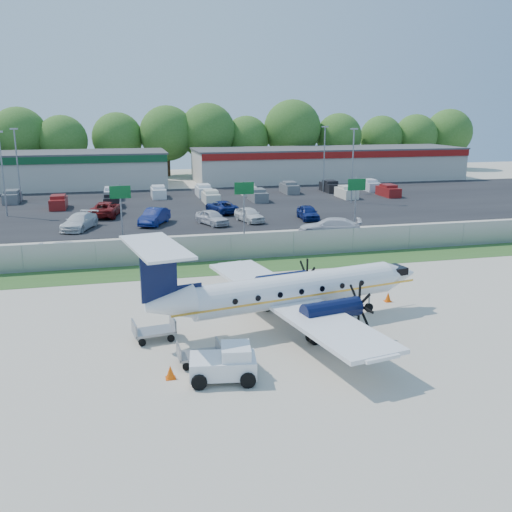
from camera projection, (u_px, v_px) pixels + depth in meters
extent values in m
plane|color=beige|center=(282.00, 324.00, 30.62)|extent=(170.00, 170.00, 0.00)
cube|color=#2D561E|center=(237.00, 267.00, 41.91)|extent=(170.00, 4.00, 0.02)
cube|color=black|center=(220.00, 245.00, 48.50)|extent=(170.00, 8.00, 0.02)
cube|color=black|center=(189.00, 206.00, 68.27)|extent=(170.00, 32.00, 0.02)
cube|color=gray|center=(231.00, 247.00, 43.55)|extent=(120.00, 0.02, 1.90)
cube|color=gray|center=(231.00, 235.00, 43.31)|extent=(120.00, 0.06, 0.06)
cube|color=gray|center=(231.00, 259.00, 43.79)|extent=(120.00, 0.06, 0.06)
cube|color=beige|center=(5.00, 172.00, 82.86)|extent=(46.00, 12.00, 5.00)
cube|color=#474749|center=(3.00, 154.00, 82.21)|extent=(46.40, 12.40, 0.24)
cube|color=beige|center=(328.00, 164.00, 94.33)|extent=(44.00, 12.00, 5.00)
cube|color=#474749|center=(329.00, 148.00, 93.68)|extent=(44.40, 12.40, 0.24)
cube|color=maroon|center=(343.00, 155.00, 88.09)|extent=(44.00, 0.20, 1.00)
cylinder|color=gray|center=(121.00, 212.00, 49.82)|extent=(0.14, 0.14, 5.00)
cube|color=#0C5923|center=(120.00, 192.00, 49.23)|extent=(1.80, 0.08, 1.10)
cylinder|color=gray|center=(244.00, 208.00, 52.34)|extent=(0.14, 0.14, 5.00)
cube|color=#0C5923|center=(244.00, 188.00, 51.75)|extent=(1.80, 0.08, 1.10)
cylinder|color=gray|center=(355.00, 203.00, 54.86)|extent=(0.14, 0.14, 5.00)
cube|color=#0C5923|center=(357.00, 185.00, 54.27)|extent=(1.80, 0.08, 1.10)
cylinder|color=gray|center=(3.00, 175.00, 60.69)|extent=(0.18, 0.18, 9.00)
cylinder|color=gray|center=(353.00, 166.00, 69.86)|extent=(0.18, 0.18, 9.00)
cube|color=gray|center=(354.00, 129.00, 68.75)|extent=(0.90, 0.35, 0.18)
cylinder|color=gray|center=(18.00, 166.00, 70.10)|extent=(0.18, 0.18, 9.00)
cube|color=gray|center=(14.00, 129.00, 68.99)|extent=(0.90, 0.35, 0.18)
cylinder|color=gray|center=(324.00, 160.00, 79.28)|extent=(0.18, 0.18, 9.00)
cube|color=gray|center=(325.00, 127.00, 78.16)|extent=(0.90, 0.35, 0.18)
cylinder|color=white|center=(296.00, 289.00, 30.12)|extent=(11.55, 3.89, 1.74)
cone|color=white|center=(398.00, 275.00, 32.84)|extent=(2.31, 2.09, 1.74)
cone|color=white|center=(169.00, 304.00, 27.28)|extent=(2.67, 2.16, 1.74)
cube|color=black|center=(396.00, 270.00, 32.69)|extent=(1.03, 1.32, 0.41)
cube|color=white|center=(288.00, 300.00, 30.06)|extent=(5.95, 16.35, 0.20)
cylinder|color=black|center=(331.00, 310.00, 28.10)|extent=(3.24, 1.58, 1.01)
cylinder|color=black|center=(282.00, 282.00, 32.76)|extent=(3.24, 1.58, 1.01)
cube|color=black|center=(159.00, 274.00, 26.71)|extent=(1.74, 0.49, 2.65)
cube|color=white|center=(156.00, 247.00, 26.34)|extent=(3.24, 5.98, 0.13)
cylinder|color=gray|center=(369.00, 302.00, 32.38)|extent=(0.11, 0.11, 1.19)
cylinder|color=black|center=(369.00, 307.00, 32.47)|extent=(0.53, 0.26, 0.51)
cylinder|color=black|center=(313.00, 338.00, 28.01)|extent=(0.64, 0.47, 0.59)
cylinder|color=black|center=(266.00, 305.00, 32.68)|extent=(0.64, 0.47, 0.59)
cube|color=white|center=(223.00, 366.00, 24.23)|extent=(3.01, 2.08, 0.78)
cube|color=white|center=(236.00, 352.00, 24.12)|extent=(1.43, 1.62, 0.56)
cube|color=black|center=(248.00, 351.00, 24.16)|extent=(0.38, 1.25, 0.45)
cylinder|color=black|center=(199.00, 382.00, 23.37)|extent=(0.70, 0.34, 0.67)
cylinder|color=black|center=(199.00, 364.00, 25.05)|extent=(0.70, 0.34, 0.67)
cylinder|color=black|center=(248.00, 380.00, 23.54)|extent=(0.70, 0.34, 0.67)
cylinder|color=black|center=(245.00, 362.00, 25.23)|extent=(0.70, 0.34, 0.67)
cube|color=gray|center=(154.00, 331.00, 28.42)|extent=(2.19, 1.50, 0.12)
cube|color=gray|center=(134.00, 328.00, 28.00)|extent=(0.25, 1.22, 0.61)
cube|color=gray|center=(173.00, 323.00, 28.70)|extent=(0.25, 1.22, 0.61)
cylinder|color=black|center=(142.00, 343.00, 27.73)|extent=(0.38, 0.17, 0.37)
cylinder|color=black|center=(138.00, 334.00, 28.74)|extent=(0.38, 0.17, 0.37)
cylinder|color=black|center=(171.00, 338.00, 28.24)|extent=(0.38, 0.17, 0.37)
cylinder|color=black|center=(166.00, 331.00, 29.25)|extent=(0.38, 0.17, 0.37)
cube|color=gray|center=(199.00, 355.00, 25.74)|extent=(1.96, 1.22, 0.12)
cube|color=gray|center=(179.00, 351.00, 25.43)|extent=(0.12, 1.15, 0.58)
cube|color=gray|center=(219.00, 347.00, 25.91)|extent=(0.12, 1.15, 0.58)
cylinder|color=black|center=(186.00, 367.00, 25.14)|extent=(0.35, 0.13, 0.35)
cylinder|color=black|center=(183.00, 357.00, 26.12)|extent=(0.35, 0.13, 0.35)
cylinder|color=black|center=(216.00, 363.00, 25.49)|extent=(0.35, 0.13, 0.35)
cylinder|color=black|center=(211.00, 354.00, 26.48)|extent=(0.35, 0.13, 0.35)
cone|color=#DD4E06|center=(388.00, 297.00, 34.19)|extent=(0.39, 0.39, 0.58)
cube|color=#DD4E06|center=(388.00, 301.00, 34.26)|extent=(0.41, 0.41, 0.03)
cone|color=#DD4E06|center=(170.00, 372.00, 24.36)|extent=(0.40, 0.40, 0.61)
cube|color=#DD4E06|center=(171.00, 378.00, 24.43)|extent=(0.43, 0.43, 0.03)
cone|color=#DD4E06|center=(170.00, 255.00, 43.97)|extent=(0.41, 0.41, 0.62)
cube|color=#DD4E06|center=(170.00, 259.00, 44.04)|extent=(0.44, 0.44, 0.03)
imported|color=silver|center=(70.00, 258.00, 44.32)|extent=(4.55, 2.09, 1.29)
imported|color=silver|center=(329.00, 236.00, 52.20)|extent=(6.18, 4.21, 1.66)
imported|color=silver|center=(80.00, 229.00, 55.05)|extent=(3.90, 5.74, 1.54)
imported|color=navy|center=(155.00, 225.00, 57.41)|extent=(3.63, 5.24, 1.64)
imported|color=silver|center=(212.00, 225.00, 57.35)|extent=(3.25, 4.70, 1.49)
imported|color=silver|center=(249.00, 222.00, 58.88)|extent=(2.76, 4.66, 1.49)
imported|color=navy|center=(308.00, 219.00, 60.08)|extent=(2.09, 4.49, 1.49)
imported|color=maroon|center=(106.00, 216.00, 61.85)|extent=(3.74, 6.26, 1.63)
imported|color=navy|center=(221.00, 213.00, 63.85)|extent=(3.41, 5.48, 1.41)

